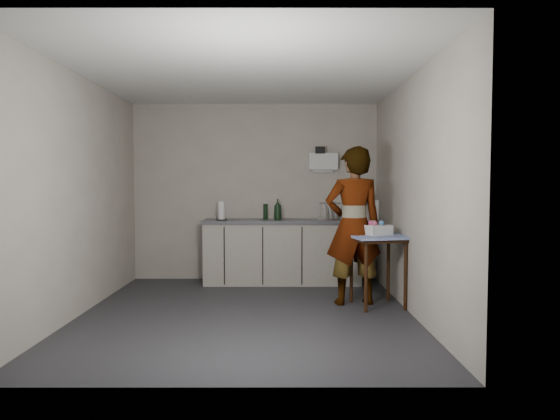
{
  "coord_description": "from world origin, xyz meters",
  "views": [
    {
      "loc": [
        0.36,
        -5.41,
        1.42
      ],
      "look_at": [
        0.37,
        0.45,
        1.11
      ],
      "focal_mm": 32.0,
      "sensor_mm": 36.0,
      "label": 1
    }
  ],
  "objects_px": {
    "kitchen_counter": "(282,253)",
    "standing_man": "(353,226)",
    "soap_bottle": "(278,209)",
    "bakery_box": "(375,227)",
    "paper_towel": "(221,211)",
    "soda_can": "(277,215)",
    "dish_rack": "(330,216)",
    "dark_bottle": "(265,212)",
    "side_table": "(378,244)"
  },
  "relations": [
    {
      "from": "soap_bottle",
      "to": "paper_towel",
      "type": "distance_m",
      "value": 0.79
    },
    {
      "from": "dark_bottle",
      "to": "paper_towel",
      "type": "bearing_deg",
      "value": -165.3
    },
    {
      "from": "bakery_box",
      "to": "soda_can",
      "type": "bearing_deg",
      "value": 103.98
    },
    {
      "from": "dark_bottle",
      "to": "bakery_box",
      "type": "distance_m",
      "value": 1.9
    },
    {
      "from": "kitchen_counter",
      "to": "side_table",
      "type": "relative_size",
      "value": 2.7
    },
    {
      "from": "dark_bottle",
      "to": "side_table",
      "type": "bearing_deg",
      "value": -46.91
    },
    {
      "from": "soda_can",
      "to": "bakery_box",
      "type": "xyz_separation_m",
      "value": [
        1.16,
        -1.37,
        -0.06
      ]
    },
    {
      "from": "standing_man",
      "to": "paper_towel",
      "type": "relative_size",
      "value": 6.97
    },
    {
      "from": "kitchen_counter",
      "to": "paper_towel",
      "type": "xyz_separation_m",
      "value": [
        -0.86,
        -0.11,
        0.61
      ]
    },
    {
      "from": "dark_bottle",
      "to": "bakery_box",
      "type": "relative_size",
      "value": 0.56
    },
    {
      "from": "paper_towel",
      "to": "bakery_box",
      "type": "relative_size",
      "value": 0.67
    },
    {
      "from": "side_table",
      "to": "standing_man",
      "type": "height_order",
      "value": "standing_man"
    },
    {
      "from": "standing_man",
      "to": "dish_rack",
      "type": "relative_size",
      "value": 5.17
    },
    {
      "from": "soap_bottle",
      "to": "dish_rack",
      "type": "distance_m",
      "value": 0.76
    },
    {
      "from": "kitchen_counter",
      "to": "soda_can",
      "type": "height_order",
      "value": "soda_can"
    },
    {
      "from": "soda_can",
      "to": "paper_towel",
      "type": "bearing_deg",
      "value": -168.44
    },
    {
      "from": "dark_bottle",
      "to": "soap_bottle",
      "type": "bearing_deg",
      "value": -32.31
    },
    {
      "from": "soap_bottle",
      "to": "bakery_box",
      "type": "relative_size",
      "value": 0.75
    },
    {
      "from": "soap_bottle",
      "to": "dish_rack",
      "type": "xyz_separation_m",
      "value": [
        0.75,
        0.04,
        -0.09
      ]
    },
    {
      "from": "soap_bottle",
      "to": "bakery_box",
      "type": "bearing_deg",
      "value": -47.73
    },
    {
      "from": "kitchen_counter",
      "to": "paper_towel",
      "type": "distance_m",
      "value": 1.06
    },
    {
      "from": "kitchen_counter",
      "to": "standing_man",
      "type": "height_order",
      "value": "standing_man"
    },
    {
      "from": "dish_rack",
      "to": "soda_can",
      "type": "bearing_deg",
      "value": 175.04
    },
    {
      "from": "kitchen_counter",
      "to": "standing_man",
      "type": "relative_size",
      "value": 1.21
    },
    {
      "from": "kitchen_counter",
      "to": "dark_bottle",
      "type": "xyz_separation_m",
      "value": [
        -0.24,
        0.06,
        0.59
      ]
    },
    {
      "from": "kitchen_counter",
      "to": "dish_rack",
      "type": "height_order",
      "value": "dish_rack"
    },
    {
      "from": "standing_man",
      "to": "dark_bottle",
      "type": "xyz_separation_m",
      "value": [
        -1.07,
        1.32,
        0.09
      ]
    },
    {
      "from": "dark_bottle",
      "to": "dish_rack",
      "type": "bearing_deg",
      "value": -4.27
    },
    {
      "from": "dark_bottle",
      "to": "bakery_box",
      "type": "xyz_separation_m",
      "value": [
        1.32,
        -1.37,
        -0.1
      ]
    },
    {
      "from": "standing_man",
      "to": "paper_towel",
      "type": "height_order",
      "value": "standing_man"
    },
    {
      "from": "kitchen_counter",
      "to": "soap_bottle",
      "type": "relative_size",
      "value": 7.52
    },
    {
      "from": "soda_can",
      "to": "dish_rack",
      "type": "bearing_deg",
      "value": -4.96
    },
    {
      "from": "soda_can",
      "to": "dish_rack",
      "type": "xyz_separation_m",
      "value": [
        0.76,
        -0.07,
        -0.01
      ]
    },
    {
      "from": "side_table",
      "to": "soda_can",
      "type": "bearing_deg",
      "value": 118.07
    },
    {
      "from": "paper_towel",
      "to": "soda_can",
      "type": "bearing_deg",
      "value": 11.56
    },
    {
      "from": "kitchen_counter",
      "to": "soda_can",
      "type": "distance_m",
      "value": 0.56
    },
    {
      "from": "paper_towel",
      "to": "dish_rack",
      "type": "height_order",
      "value": "paper_towel"
    },
    {
      "from": "soda_can",
      "to": "bakery_box",
      "type": "relative_size",
      "value": 0.34
    },
    {
      "from": "kitchen_counter",
      "to": "soda_can",
      "type": "bearing_deg",
      "value": 146.98
    },
    {
      "from": "kitchen_counter",
      "to": "dish_rack",
      "type": "xyz_separation_m",
      "value": [
        0.68,
        -0.01,
        0.54
      ]
    },
    {
      "from": "standing_man",
      "to": "bakery_box",
      "type": "height_order",
      "value": "standing_man"
    },
    {
      "from": "kitchen_counter",
      "to": "paper_towel",
      "type": "height_order",
      "value": "paper_towel"
    },
    {
      "from": "side_table",
      "to": "paper_towel",
      "type": "relative_size",
      "value": 3.12
    },
    {
      "from": "side_table",
      "to": "soda_can",
      "type": "xyz_separation_m",
      "value": [
        -1.18,
        1.43,
        0.25
      ]
    },
    {
      "from": "soda_can",
      "to": "bakery_box",
      "type": "height_order",
      "value": "bakery_box"
    },
    {
      "from": "soap_bottle",
      "to": "paper_towel",
      "type": "height_order",
      "value": "soap_bottle"
    },
    {
      "from": "dish_rack",
      "to": "bakery_box",
      "type": "height_order",
      "value": "bakery_box"
    },
    {
      "from": "standing_man",
      "to": "bakery_box",
      "type": "bearing_deg",
      "value": 160.26
    },
    {
      "from": "kitchen_counter",
      "to": "soda_can",
      "type": "xyz_separation_m",
      "value": [
        -0.08,
        0.05,
        0.55
      ]
    },
    {
      "from": "side_table",
      "to": "dish_rack",
      "type": "height_order",
      "value": "dish_rack"
    }
  ]
}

